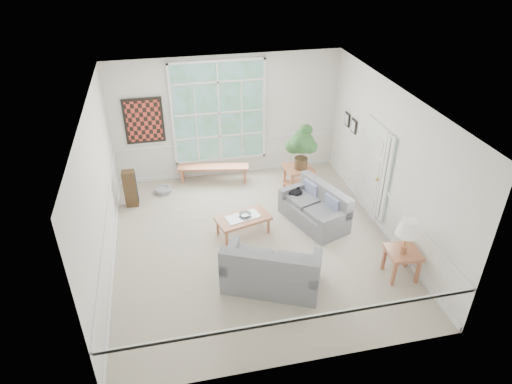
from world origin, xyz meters
The scene contains 24 objects.
floor centered at (0.00, 0.00, -0.01)m, with size 5.50×6.00×0.01m, color #ACA18E.
ceiling centered at (0.00, 0.00, 3.00)m, with size 5.50×6.00×0.02m, color white.
wall_back centered at (0.00, 3.00, 1.50)m, with size 5.50×0.02×3.00m, color silver.
wall_front centered at (0.00, -3.00, 1.50)m, with size 5.50×0.02×3.00m, color silver.
wall_left centered at (-2.75, 0.00, 1.50)m, with size 0.02×6.00×3.00m, color silver.
wall_right centered at (2.75, 0.00, 1.50)m, with size 0.02×6.00×3.00m, color silver.
window_back centered at (-0.20, 2.96, 1.65)m, with size 2.30×0.08×2.40m, color white.
entry_door centered at (2.71, 0.60, 1.05)m, with size 0.08×0.90×2.10m, color white.
door_sidelight centered at (2.71, -0.03, 1.15)m, with size 0.08×0.26×1.90m, color white.
wall_art centered at (-1.95, 2.95, 1.60)m, with size 0.90×0.06×1.10m, color maroon.
wall_frame_near centered at (2.71, 1.75, 1.55)m, with size 0.04×0.26×0.32m, color black.
wall_frame_far centered at (2.71, 2.15, 1.55)m, with size 0.04×0.26×0.32m, color black.
loveseat_right centered at (1.40, 0.41, 0.41)m, with size 0.79×1.52×0.82m, color slate.
loveseat_front centered at (0.06, -1.29, 0.45)m, with size 1.67×0.87×0.91m, color slate.
coffee_table centered at (-0.14, 0.34, 0.20)m, with size 1.08×0.59×0.40m, color #AB6341.
pewter_bowl centered at (-0.09, 0.38, 0.44)m, with size 0.29×0.29×0.07m, color #9F9FA4.
window_bench centered at (-0.44, 2.65, 0.20)m, with size 1.73×0.34×0.40m, color #AB6341.
end_table centered at (1.46, 1.77, 0.31)m, with size 0.62×0.62×0.62m, color #AB6341.
houseplant centered at (1.49, 1.72, 1.15)m, with size 0.62×0.62×1.06m, color #2D592A, non-canonical shape.
side_table centered at (2.40, -1.55, 0.28)m, with size 0.56×0.56×0.57m, color #AB6341.
table_lamp centered at (2.37, -1.59, 0.92)m, with size 0.40×0.40×0.69m, color white, non-canonical shape.
pet_bed centered at (-1.70, 2.35, 0.06)m, with size 0.40×0.40×0.12m, color gray.
floor_speaker centered at (-2.40, 1.92, 0.44)m, with size 0.27×0.21×0.88m, color #422E19.
cat centered at (1.13, 0.88, 0.50)m, with size 0.32×0.22×0.15m, color black.
Camera 1 is at (-1.51, -7.20, 5.66)m, focal length 32.00 mm.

